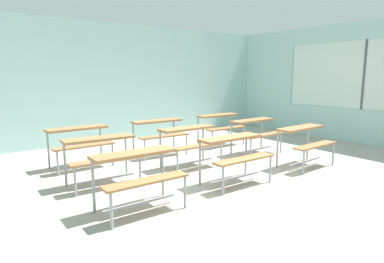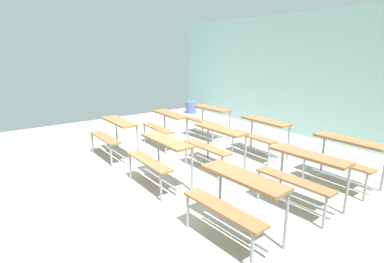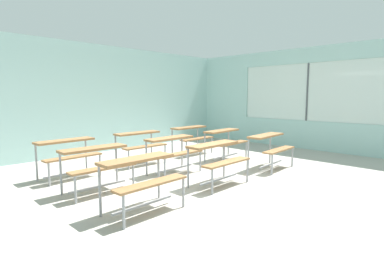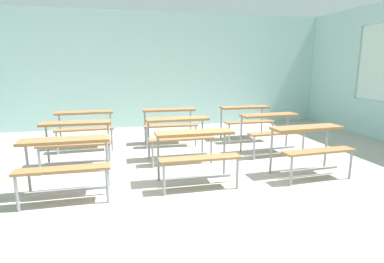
# 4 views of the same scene
# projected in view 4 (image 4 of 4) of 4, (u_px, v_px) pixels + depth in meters

# --- Properties ---
(ground) EXTENTS (10.00, 9.00, 0.05)m
(ground) POSITION_uv_depth(u_px,v_px,m) (177.00, 188.00, 4.37)
(ground) COLOR #ADA89E
(wall_back) EXTENTS (10.00, 0.12, 3.00)m
(wall_back) POSITION_uv_depth(u_px,v_px,m) (145.00, 71.00, 8.34)
(wall_back) COLOR #A8D1CC
(wall_back) RESTS_ON ground
(desk_bench_r0c0) EXTENTS (1.10, 0.60, 0.74)m
(desk_bench_r0c0) POSITION_uv_depth(u_px,v_px,m) (65.00, 154.00, 3.92)
(desk_bench_r0c0) COLOR olive
(desk_bench_r0c0) RESTS_ON ground
(desk_bench_r0c1) EXTENTS (1.10, 0.59, 0.74)m
(desk_bench_r0c1) POSITION_uv_depth(u_px,v_px,m) (196.00, 145.00, 4.36)
(desk_bench_r0c1) COLOR olive
(desk_bench_r0c1) RESTS_ON ground
(desk_bench_r0c2) EXTENTS (1.13, 0.65, 0.74)m
(desk_bench_r0c2) POSITION_uv_depth(u_px,v_px,m) (310.00, 140.00, 4.70)
(desk_bench_r0c2) COLOR olive
(desk_bench_r0c2) RESTS_ON ground
(desk_bench_r1c0) EXTENTS (1.12, 0.62, 0.74)m
(desk_bench_r1c0) POSITION_uv_depth(u_px,v_px,m) (75.00, 134.00, 5.08)
(desk_bench_r1c0) COLOR olive
(desk_bench_r1c0) RESTS_ON ground
(desk_bench_r1c1) EXTENTS (1.11, 0.61, 0.74)m
(desk_bench_r1c1) POSITION_uv_depth(u_px,v_px,m) (179.00, 129.00, 5.46)
(desk_bench_r1c1) COLOR olive
(desk_bench_r1c1) RESTS_ON ground
(desk_bench_r1c2) EXTENTS (1.13, 0.64, 0.74)m
(desk_bench_r1c2) POSITION_uv_depth(u_px,v_px,m) (272.00, 124.00, 5.89)
(desk_bench_r1c2) COLOR olive
(desk_bench_r1c2) RESTS_ON ground
(desk_bench_r2c0) EXTENTS (1.12, 0.63, 0.74)m
(desk_bench_r2c0) POSITION_uv_depth(u_px,v_px,m) (85.00, 121.00, 6.23)
(desk_bench_r2c0) COLOR olive
(desk_bench_r2c0) RESTS_ON ground
(desk_bench_r2c1) EXTENTS (1.12, 0.63, 0.74)m
(desk_bench_r2c1) POSITION_uv_depth(u_px,v_px,m) (169.00, 118.00, 6.59)
(desk_bench_r2c1) COLOR olive
(desk_bench_r2c1) RESTS_ON ground
(desk_bench_r2c2) EXTENTS (1.10, 0.59, 0.74)m
(desk_bench_r2c2) POSITION_uv_depth(u_px,v_px,m) (246.00, 115.00, 6.98)
(desk_bench_r2c2) COLOR olive
(desk_bench_r2c2) RESTS_ON ground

